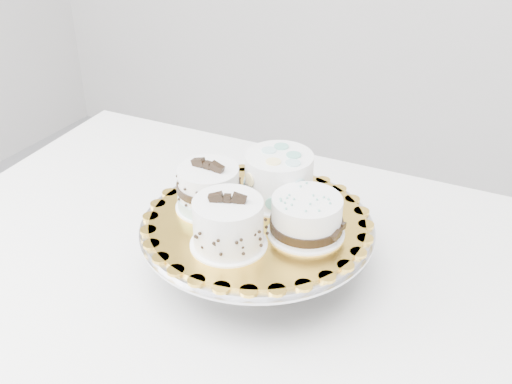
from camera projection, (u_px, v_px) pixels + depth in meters
The scene contains 7 objects.
table at pixel (264, 311), 1.05m from camera, with size 1.29×0.91×0.75m.
cake_stand at pixel (257, 239), 0.98m from camera, with size 0.35×0.35×0.10m.
cake_board at pixel (257, 221), 0.96m from camera, with size 0.32×0.32×0.00m, color gold.
cake_swirl at pixel (228, 225), 0.89m from camera, with size 0.13×0.13×0.09m.
cake_banded at pixel (209, 190), 0.97m from camera, with size 0.10×0.10×0.08m.
cake_dots at pixel (279, 177), 0.99m from camera, with size 0.14×0.14×0.08m.
cake_ribbon at pixel (307, 218), 0.92m from camera, with size 0.12×0.11×0.06m.
Camera 1 is at (0.51, -0.46, 1.38)m, focal length 45.00 mm.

